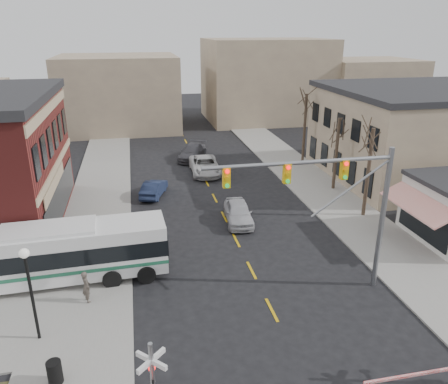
# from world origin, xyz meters

# --- Properties ---
(ground) EXTENTS (160.00, 160.00, 0.00)m
(ground) POSITION_xyz_m (0.00, 0.00, 0.00)
(ground) COLOR black
(ground) RESTS_ON ground
(sidewalk_west) EXTENTS (5.00, 60.00, 0.12)m
(sidewalk_west) POSITION_xyz_m (-9.50, 20.00, 0.06)
(sidewalk_west) COLOR gray
(sidewalk_west) RESTS_ON ground
(sidewalk_east) EXTENTS (5.00, 60.00, 0.12)m
(sidewalk_east) POSITION_xyz_m (9.50, 20.00, 0.06)
(sidewalk_east) COLOR gray
(sidewalk_east) RESTS_ON ground
(tan_building) EXTENTS (20.30, 15.30, 8.50)m
(tan_building) POSITION_xyz_m (22.00, 20.00, 4.26)
(tan_building) COLOR gray
(tan_building) RESTS_ON ground
(tree_east_a) EXTENTS (0.28, 0.28, 6.75)m
(tree_east_a) POSITION_xyz_m (10.50, 12.00, 3.50)
(tree_east_a) COLOR #382B21
(tree_east_a) RESTS_ON sidewalk_east
(tree_east_b) EXTENTS (0.28, 0.28, 6.30)m
(tree_east_b) POSITION_xyz_m (10.80, 18.00, 3.27)
(tree_east_b) COLOR #382B21
(tree_east_b) RESTS_ON sidewalk_east
(tree_east_c) EXTENTS (0.28, 0.28, 7.20)m
(tree_east_c) POSITION_xyz_m (11.00, 26.00, 3.72)
(tree_east_c) COLOR #382B21
(tree_east_c) RESTS_ON sidewalk_east
(transit_bus) EXTENTS (12.81, 3.32, 3.27)m
(transit_bus) POSITION_xyz_m (-11.30, 7.04, 1.84)
(transit_bus) COLOR silver
(transit_bus) RESTS_ON ground
(traffic_signal_mast) EXTENTS (9.84, 0.30, 8.00)m
(traffic_signal_mast) POSITION_xyz_m (3.62, 3.11, 5.73)
(traffic_signal_mast) COLOR gray
(traffic_signal_mast) RESTS_ON ground
(street_lamp) EXTENTS (0.44, 0.44, 4.66)m
(street_lamp) POSITION_xyz_m (-11.27, 2.01, 3.42)
(street_lamp) COLOR black
(street_lamp) RESTS_ON sidewalk_west
(trash_bin) EXTENTS (0.60, 0.60, 1.00)m
(trash_bin) POSITION_xyz_m (-10.11, -0.98, 0.62)
(trash_bin) COLOR black
(trash_bin) RESTS_ON sidewalk_west
(car_a) EXTENTS (2.27, 4.77, 1.58)m
(car_a) POSITION_xyz_m (0.83, 12.88, 0.79)
(car_a) COLOR #B6B7BC
(car_a) RESTS_ON ground
(car_b) EXTENTS (2.69, 4.41, 1.37)m
(car_b) POSITION_xyz_m (-5.00, 19.62, 0.69)
(car_b) COLOR #192340
(car_b) RESTS_ON ground
(car_c) EXTENTS (2.89, 5.97, 1.64)m
(car_c) POSITION_xyz_m (0.30, 24.82, 0.82)
(car_c) COLOR #BDBDBD
(car_c) RESTS_ON ground
(car_d) EXTENTS (4.18, 5.90, 1.59)m
(car_d) POSITION_xyz_m (-0.22, 30.02, 0.79)
(car_d) COLOR #403F44
(car_d) RESTS_ON ground
(pedestrian_near) EXTENTS (0.65, 0.76, 1.76)m
(pedestrian_near) POSITION_xyz_m (-9.30, 4.57, 1.00)
(pedestrian_near) COLOR #4F473F
(pedestrian_near) RESTS_ON sidewalk_west
(pedestrian_far) EXTENTS (1.06, 1.05, 1.72)m
(pedestrian_far) POSITION_xyz_m (-10.35, 6.42, 0.98)
(pedestrian_far) COLOR #35375D
(pedestrian_far) RESTS_ON sidewalk_west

